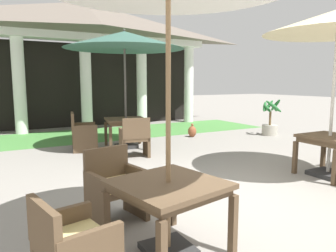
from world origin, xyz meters
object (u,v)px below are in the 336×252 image
object	(u,v)px
patio_chair_near_foreground_west	(72,248)
patio_chair_mid_right_west	(83,133)
patio_table_mid_right	(126,122)
terracotta_urn	(192,131)
potted_palm_right_edge	(270,124)
patio_umbrella_mid_right	(124,41)
patio_chair_near_foreground_north	(115,187)
patio_table_near_foreground	(168,191)
patio_chair_mid_right_south	(135,139)
patio_table_mid_left	(330,141)

from	to	relation	value
patio_chair_near_foreground_west	patio_chair_mid_right_west	bearing A→B (deg)	153.64
patio_table_mid_right	patio_chair_mid_right_west	distance (m)	1.10
patio_chair_mid_right_west	terracotta_urn	size ratio (longest dim) A/B	2.28
potted_palm_right_edge	patio_umbrella_mid_right	bearing A→B (deg)	175.37
patio_table_mid_right	terracotta_urn	distance (m)	2.49
patio_chair_near_foreground_north	patio_chair_near_foreground_west	world-z (taller)	patio_chair_near_foreground_north
patio_table_near_foreground	patio_umbrella_mid_right	distance (m)	5.61
patio_chair_near_foreground_north	patio_chair_mid_right_west	distance (m)	4.27
patio_chair_near_foreground_west	terracotta_urn	distance (m)	7.54
patio_chair_near_foreground_north	terracotta_urn	size ratio (longest dim) A/B	2.12
patio_chair_near_foreground_west	patio_table_mid_right	distance (m)	5.76
patio_table_mid_right	potted_palm_right_edge	size ratio (longest dim) A/B	0.99
potted_palm_right_edge	patio_chair_near_foreground_west	bearing A→B (deg)	-146.43
patio_chair_mid_right_west	patio_chair_mid_right_south	xyz separation A→B (m)	(0.84, -1.26, -0.01)
patio_table_mid_left	patio_chair_mid_right_south	xyz separation A→B (m)	(-2.44, 3.05, -0.21)
patio_table_near_foreground	patio_table_mid_left	distance (m)	3.89
patio_chair_mid_right_west	potted_palm_right_edge	xyz separation A→B (m)	(5.76, -0.59, -0.06)
patio_table_mid_left	patio_chair_near_foreground_west	bearing A→B (deg)	-167.23
terracotta_urn	patio_chair_mid_right_south	bearing A→B (deg)	-148.29
patio_table_mid_right	patio_chair_near_foreground_west	bearing A→B (deg)	-115.97
patio_chair_near_foreground_west	patio_umbrella_mid_right	size ratio (longest dim) A/B	0.27
patio_chair_near_foreground_north	patio_chair_mid_right_west	size ratio (longest dim) A/B	0.93
patio_chair_mid_right_south	potted_palm_right_edge	size ratio (longest dim) A/B	0.77
patio_chair_mid_right_west	patio_umbrella_mid_right	bearing A→B (deg)	90.00
patio_chair_near_foreground_west	patio_chair_mid_right_south	world-z (taller)	patio_chair_mid_right_south
patio_table_mid_right	patio_umbrella_mid_right	bearing A→B (deg)	-89.78
patio_table_mid_left	potted_palm_right_edge	world-z (taller)	potted_palm_right_edge
patio_table_near_foreground	patio_chair_mid_right_south	xyz separation A→B (m)	(1.34, 3.93, -0.21)
patio_table_mid_left	potted_palm_right_edge	bearing A→B (deg)	56.42
patio_umbrella_mid_right	patio_chair_mid_right_west	size ratio (longest dim) A/B	3.14
patio_chair_near_foreground_north	patio_chair_mid_right_south	world-z (taller)	patio_chair_mid_right_south
patio_chair_mid_right_south	patio_table_near_foreground	bearing A→B (deg)	-97.50
patio_chair_near_foreground_north	patio_umbrella_mid_right	size ratio (longest dim) A/B	0.30
patio_chair_near_foreground_north	patio_table_mid_right	size ratio (longest dim) A/B	0.76
patio_chair_near_foreground_north	patio_chair_mid_right_west	world-z (taller)	patio_chair_mid_right_west
patio_chair_near_foreground_north	patio_umbrella_mid_right	world-z (taller)	patio_umbrella_mid_right
patio_table_near_foreground	patio_chair_near_foreground_north	size ratio (longest dim) A/B	1.28
patio_umbrella_mid_right	patio_chair_mid_right_south	bearing A→B (deg)	-101.29
patio_table_near_foreground	patio_chair_near_foreground_north	world-z (taller)	patio_chair_near_foreground_north
patio_table_mid_left	patio_chair_mid_right_west	distance (m)	5.42
terracotta_urn	potted_palm_right_edge	bearing A→B (deg)	-21.93
patio_table_mid_left	patio_table_mid_right	size ratio (longest dim) A/B	0.76
patio_umbrella_mid_right	potted_palm_right_edge	world-z (taller)	patio_umbrella_mid_right
patio_table_mid_left	patio_umbrella_mid_right	distance (m)	5.10
potted_palm_right_edge	terracotta_urn	bearing A→B (deg)	158.07
patio_table_mid_left	terracotta_urn	distance (m)	4.67
patio_table_near_foreground	patio_umbrella_mid_right	world-z (taller)	patio_umbrella_mid_right
patio_table_near_foreground	patio_chair_mid_right_west	distance (m)	5.22
patio_umbrella_mid_right	potted_palm_right_edge	bearing A→B (deg)	-4.63
patio_chair_mid_right_south	terracotta_urn	size ratio (longest dim) A/B	2.17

